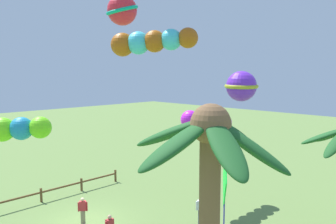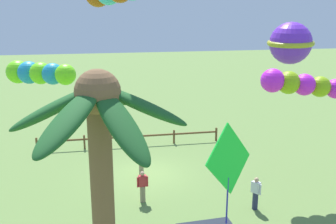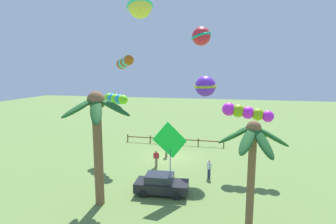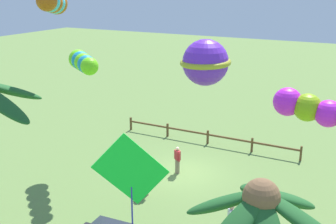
{
  "view_description": "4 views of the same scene",
  "coord_description": "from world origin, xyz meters",
  "px_view_note": "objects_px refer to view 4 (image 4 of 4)",
  "views": [
    {
      "loc": [
        9.81,
        16.54,
        8.56
      ],
      "look_at": [
        -1.12,
        5.57,
        6.78
      ],
      "focal_mm": 36.1,
      "sensor_mm": 36.0,
      "label": 1
    },
    {
      "loc": [
        2.49,
        20.36,
        9.2
      ],
      "look_at": [
        -0.35,
        4.94,
        4.96
      ],
      "focal_mm": 41.97,
      "sensor_mm": 36.0,
      "label": 2
    },
    {
      "loc": [
        -5.81,
        26.52,
        9.04
      ],
      "look_at": [
        -0.84,
        4.35,
        5.5
      ],
      "focal_mm": 28.41,
      "sensor_mm": 36.0,
      "label": 3
    },
    {
      "loc": [
        -9.24,
        19.55,
        10.35
      ],
      "look_at": [
        -2.08,
        5.81,
        5.54
      ],
      "focal_mm": 44.62,
      "sensor_mm": 36.0,
      "label": 4
    }
  ],
  "objects_px": {
    "kite_tube_2": "(53,2)",
    "kite_diamond_0": "(131,171)",
    "kite_ball_6": "(205,62)",
    "spectator_2": "(146,180)",
    "kite_tube_1": "(323,112)",
    "spectator_1": "(177,160)",
    "spectator_0": "(231,221)",
    "kite_tube_5": "(83,62)"
  },
  "relations": [
    {
      "from": "spectator_2",
      "to": "kite_ball_6",
      "type": "xyz_separation_m",
      "value": [
        -4.84,
        4.29,
        7.13
      ]
    },
    {
      "from": "spectator_1",
      "to": "kite_tube_2",
      "type": "relative_size",
      "value": 0.59
    },
    {
      "from": "spectator_0",
      "to": "kite_tube_2",
      "type": "height_order",
      "value": "kite_tube_2"
    },
    {
      "from": "spectator_1",
      "to": "kite_tube_1",
      "type": "distance_m",
      "value": 9.37
    },
    {
      "from": "spectator_0",
      "to": "kite_diamond_0",
      "type": "height_order",
      "value": "kite_diamond_0"
    },
    {
      "from": "kite_tube_1",
      "to": "kite_tube_5",
      "type": "xyz_separation_m",
      "value": [
        12.53,
        -0.86,
        0.79
      ]
    },
    {
      "from": "spectator_0",
      "to": "spectator_1",
      "type": "height_order",
      "value": "same"
    },
    {
      "from": "kite_diamond_0",
      "to": "kite_ball_6",
      "type": "distance_m",
      "value": 4.67
    },
    {
      "from": "kite_tube_2",
      "to": "kite_ball_6",
      "type": "height_order",
      "value": "kite_tube_2"
    },
    {
      "from": "spectator_0",
      "to": "spectator_1",
      "type": "bearing_deg",
      "value": -44.13
    },
    {
      "from": "kite_ball_6",
      "to": "kite_tube_5",
      "type": "bearing_deg",
      "value": -30.43
    },
    {
      "from": "spectator_0",
      "to": "kite_diamond_0",
      "type": "xyz_separation_m",
      "value": [
        2.63,
        3.48,
        3.2
      ]
    },
    {
      "from": "kite_diamond_0",
      "to": "kite_tube_5",
      "type": "bearing_deg",
      "value": -42.1
    },
    {
      "from": "spectator_2",
      "to": "kite_tube_2",
      "type": "relative_size",
      "value": 0.59
    },
    {
      "from": "kite_tube_1",
      "to": "kite_tube_2",
      "type": "height_order",
      "value": "kite_tube_2"
    },
    {
      "from": "spectator_1",
      "to": "kite_tube_1",
      "type": "xyz_separation_m",
      "value": [
        -7.69,
        2.65,
        4.65
      ]
    },
    {
      "from": "kite_tube_2",
      "to": "kite_ball_6",
      "type": "distance_m",
      "value": 6.26
    },
    {
      "from": "spectator_2",
      "to": "kite_tube_2",
      "type": "bearing_deg",
      "value": 75.02
    },
    {
      "from": "spectator_0",
      "to": "kite_ball_6",
      "type": "distance_m",
      "value": 7.61
    },
    {
      "from": "spectator_2",
      "to": "kite_diamond_0",
      "type": "xyz_separation_m",
      "value": [
        -2.46,
        5.11,
        3.2
      ]
    },
    {
      "from": "kite_tube_1",
      "to": "kite_tube_2",
      "type": "xyz_separation_m",
      "value": [
        9.15,
        4.79,
        4.19
      ]
    },
    {
      "from": "kite_tube_2",
      "to": "spectator_1",
      "type": "bearing_deg",
      "value": -101.17
    },
    {
      "from": "spectator_2",
      "to": "kite_tube_5",
      "type": "relative_size",
      "value": 0.48
    },
    {
      "from": "kite_tube_1",
      "to": "spectator_2",
      "type": "bearing_deg",
      "value": 2.67
    },
    {
      "from": "spectator_2",
      "to": "kite_ball_6",
      "type": "bearing_deg",
      "value": 138.42
    },
    {
      "from": "kite_ball_6",
      "to": "kite_tube_1",
      "type": "bearing_deg",
      "value": -123.93
    },
    {
      "from": "spectator_0",
      "to": "kite_tube_5",
      "type": "distance_m",
      "value": 11.44
    },
    {
      "from": "spectator_2",
      "to": "kite_tube_1",
      "type": "distance_m",
      "value": 9.24
    },
    {
      "from": "kite_ball_6",
      "to": "spectator_1",
      "type": "bearing_deg",
      "value": -58.12
    },
    {
      "from": "spectator_0",
      "to": "kite_diamond_0",
      "type": "distance_m",
      "value": 5.41
    },
    {
      "from": "spectator_0",
      "to": "kite_tube_1",
      "type": "relative_size",
      "value": 0.36
    },
    {
      "from": "spectator_2",
      "to": "kite_ball_6",
      "type": "height_order",
      "value": "kite_ball_6"
    },
    {
      "from": "kite_diamond_0",
      "to": "kite_tube_2",
      "type": "relative_size",
      "value": 1.42
    },
    {
      "from": "kite_tube_1",
      "to": "kite_diamond_0",
      "type": "bearing_deg",
      "value": 44.82
    },
    {
      "from": "spectator_1",
      "to": "kite_tube_2",
      "type": "distance_m",
      "value": 11.65
    },
    {
      "from": "kite_ball_6",
      "to": "spectator_2",
      "type": "bearing_deg",
      "value": -41.58
    },
    {
      "from": "kite_tube_2",
      "to": "kite_diamond_0",
      "type": "bearing_deg",
      "value": 169.18
    },
    {
      "from": "spectator_0",
      "to": "kite_tube_1",
      "type": "height_order",
      "value": "kite_tube_1"
    },
    {
      "from": "spectator_2",
      "to": "kite_diamond_0",
      "type": "distance_m",
      "value": 6.51
    },
    {
      "from": "kite_ball_6",
      "to": "kite_tube_2",
      "type": "bearing_deg",
      "value": 1.19
    },
    {
      "from": "kite_tube_5",
      "to": "kite_ball_6",
      "type": "xyz_separation_m",
      "value": [
        -9.39,
        5.52,
        1.68
      ]
    },
    {
      "from": "kite_tube_5",
      "to": "kite_ball_6",
      "type": "bearing_deg",
      "value": 149.57
    }
  ]
}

